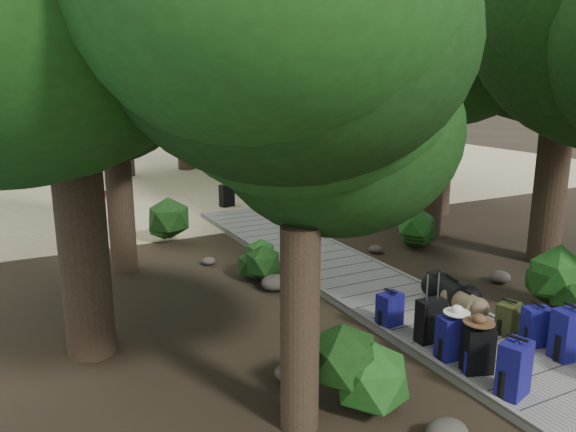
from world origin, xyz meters
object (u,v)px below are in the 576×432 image
backpack_left_b (478,348)px  backpack_left_d (390,307)px  duffel_right_khaki (464,303)px  lone_suitcase_on_sand (227,195)px  backpack_left_a (515,366)px  backpack_left_c (451,335)px  backpack_right_c (536,324)px  sun_lounger (287,181)px  kayak (102,194)px  suitcase_on_boardwalk (431,320)px  duffel_right_black (451,291)px  backpack_right_b (570,332)px  backpack_right_d (508,317)px

backpack_left_b → backpack_left_d: 1.77m
duffel_right_khaki → lone_suitcase_on_sand: size_ratio=0.81×
backpack_left_a → backpack_left_c: size_ratio=1.13×
backpack_right_c → sun_lounger: 13.11m
backpack_left_b → backpack_left_c: backpack_left_b is taller
backpack_left_b → kayak: backpack_left_b is taller
duffel_right_khaki → backpack_left_a: bearing=-114.9°
suitcase_on_boardwalk → backpack_left_d: bearing=105.9°
sun_lounger → kayak: bearing=148.6°
backpack_left_d → backpack_right_c: backpack_right_c is taller
duffel_right_khaki → sun_lounger: bearing=83.5°
suitcase_on_boardwalk → kayak: 13.81m
backpack_left_a → backpack_left_d: size_ratio=1.35×
kayak → backpack_left_a: bearing=-58.7°
duffel_right_khaki → suitcase_on_boardwalk: (-1.22, -0.54, 0.14)m
backpack_right_c → kayak: (-3.88, 14.38, -0.28)m
backpack_left_d → backpack_left_b: bearing=-94.6°
backpack_left_a → kayak: bearing=81.7°
backpack_right_c → duffel_right_black: 1.80m
backpack_right_b → duffel_right_khaki: size_ratio=1.42×
duffel_right_black → backpack_left_c: bearing=-119.5°
duffel_right_khaki → sun_lounger: (2.54, 11.52, 0.03)m
duffel_right_khaki → backpack_right_d: bearing=-80.8°
backpack_left_d → lone_suitcase_on_sand: lone_suitcase_on_sand is taller
sun_lounger → duffel_right_khaki: bearing=-120.5°
sun_lounger → backpack_right_d: bearing=-119.4°
backpack_right_b → duffel_right_black: size_ratio=1.11×
sun_lounger → backpack_left_b: bearing=-124.3°
backpack_right_c → duffel_right_black: size_ratio=0.89×
backpack_left_b → backpack_right_d: 1.48m
suitcase_on_boardwalk → backpack_right_c: bearing=-29.1°
duffel_right_khaki → lone_suitcase_on_sand: bearing=98.3°
backpack_right_d → kayak: (-3.83, 13.91, -0.22)m
backpack_right_c → suitcase_on_boardwalk: bearing=166.0°
backpack_right_b → kayak: (-3.94, 14.88, -0.36)m
duffel_right_khaki → backpack_left_c: bearing=-134.6°
backpack_left_d → backpack_right_d: (1.45, -1.10, -0.02)m
backpack_right_b → backpack_right_d: bearing=103.0°
backpack_right_b → suitcase_on_boardwalk: size_ratio=1.22×
backpack_right_c → kayak: size_ratio=0.22×
duffel_right_black → sun_lounger: sun_lounger is taller
backpack_left_a → backpack_right_c: size_ratio=1.21×
backpack_right_d → suitcase_on_boardwalk: size_ratio=0.82×
backpack_left_d → backpack_right_d: 1.82m
backpack_right_b → sun_lounger: backpack_right_b is taller
backpack_right_d → suitcase_on_boardwalk: 1.31m
backpack_right_b → suitcase_on_boardwalk: bearing=142.6°
backpack_left_c → sun_lounger: backpack_left_c is taller
backpack_left_c → duffel_right_khaki: 1.71m
backpack_right_d → kayak: bearing=88.7°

